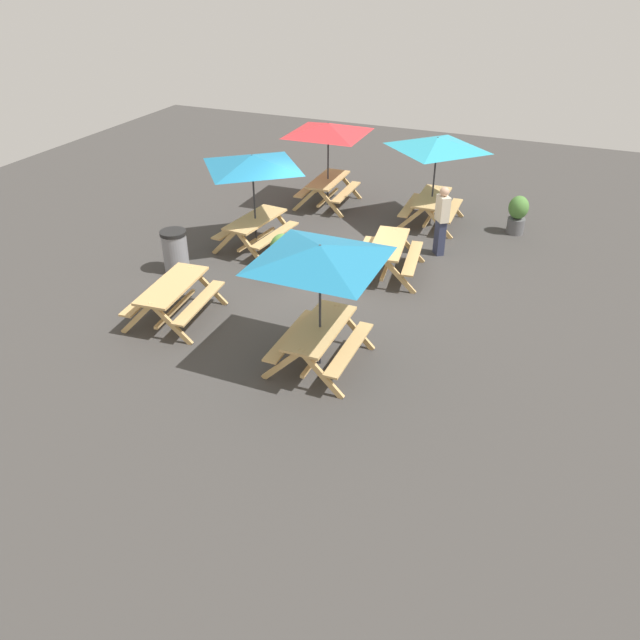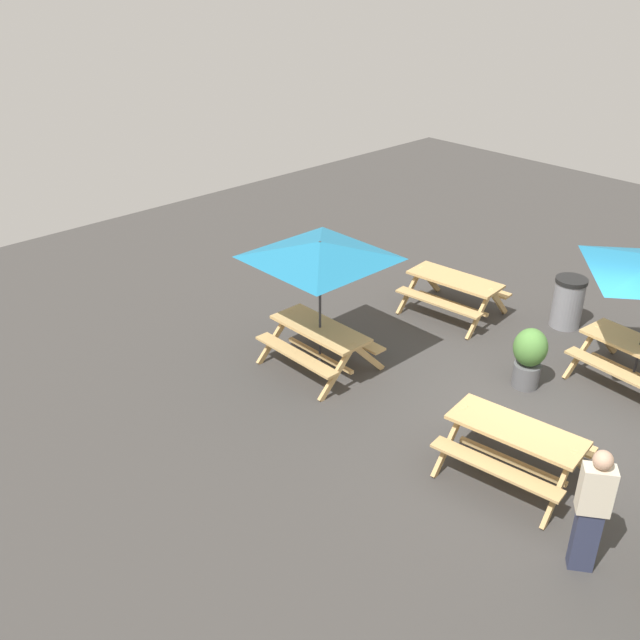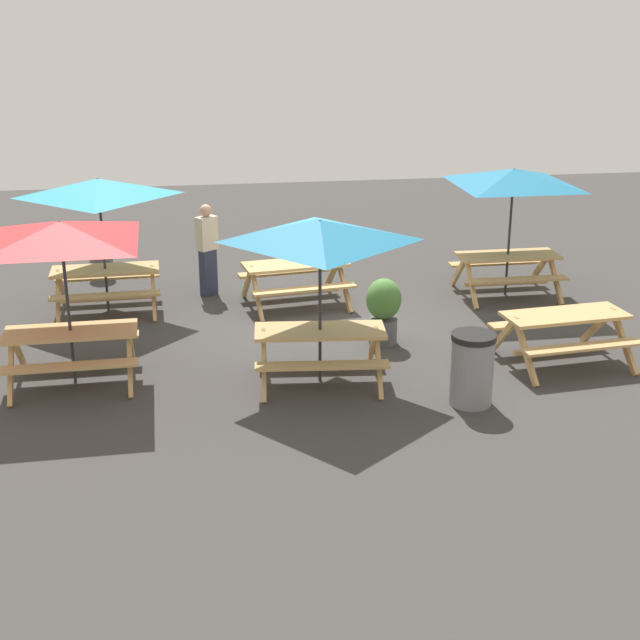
% 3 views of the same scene
% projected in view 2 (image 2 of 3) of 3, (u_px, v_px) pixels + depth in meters
% --- Properties ---
extents(ground_plane, '(25.77, 25.77, 0.00)m').
position_uv_depth(ground_plane, '(552.00, 424.00, 10.79)').
color(ground_plane, '#3D3A38').
rests_on(ground_plane, ground).
extents(picnic_table_1, '(2.83, 2.83, 2.34)m').
position_uv_depth(picnic_table_1, '(320.00, 260.00, 11.36)').
color(picnic_table_1, tan).
rests_on(picnic_table_1, ground).
extents(picnic_table_3, '(1.93, 1.69, 0.81)m').
position_uv_depth(picnic_table_3, '(454.00, 288.00, 13.79)').
color(picnic_table_3, tan).
rests_on(picnic_table_3, ground).
extents(picnic_table_4, '(1.97, 1.74, 0.81)m').
position_uv_depth(picnic_table_4, '(515.00, 441.00, 9.53)').
color(picnic_table_4, tan).
rests_on(picnic_table_4, ground).
extents(trash_bin_gray, '(0.59, 0.59, 0.98)m').
position_uv_depth(trash_bin_gray, '(568.00, 302.00, 13.38)').
color(trash_bin_gray, gray).
rests_on(trash_bin_gray, ground).
extents(potted_plant_1, '(0.55, 0.55, 1.04)m').
position_uv_depth(potted_plant_1, '(529.00, 355.00, 11.49)').
color(potted_plant_1, '#59595B').
rests_on(potted_plant_1, ground).
extents(person_standing, '(0.42, 0.39, 1.67)m').
position_uv_depth(person_standing, '(592.00, 508.00, 7.93)').
color(person_standing, '#2D334C').
rests_on(person_standing, ground).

